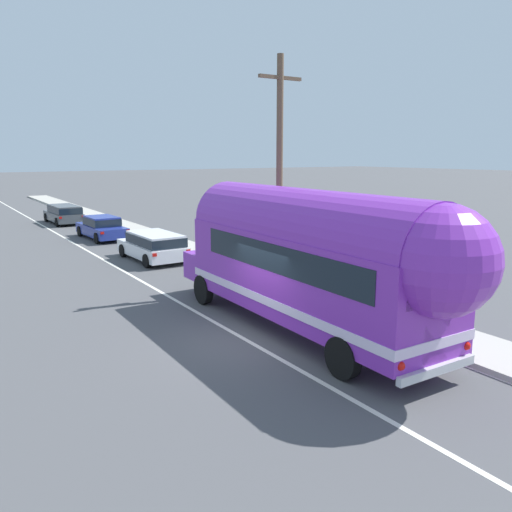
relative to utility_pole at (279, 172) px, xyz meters
name	(u,v)px	position (x,y,z in m)	size (l,w,h in m)	color
ground_plane	(246,340)	(-3.95, -4.02, -4.42)	(300.00, 300.00, 0.00)	#4C4C4F
lane_markings	(144,260)	(-2.32, 7.98, -4.42)	(3.66, 80.00, 0.01)	silver
sidewalk_slab	(217,259)	(0.64, 5.98, -4.35)	(2.13, 90.00, 0.15)	#ADA89E
utility_pole	(279,172)	(0.00, 0.00, 0.00)	(1.80, 0.24, 8.50)	brown
painted_bus	(314,256)	(-2.20, -4.72, -2.12)	(2.73, 11.64, 4.12)	purple
car_lead	(154,244)	(-1.95, 7.57, -3.63)	(2.09, 4.55, 1.37)	white
car_second	(102,227)	(-2.09, 15.50, -3.68)	(2.01, 4.78, 1.37)	navy
car_third	(64,213)	(-2.36, 23.95, -3.62)	(2.01, 4.83, 1.37)	#474C51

